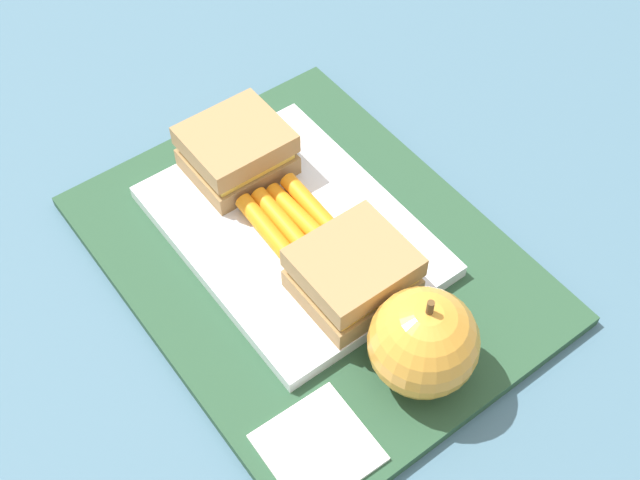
{
  "coord_description": "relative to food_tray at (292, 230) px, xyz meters",
  "views": [
    {
      "loc": [
        0.32,
        -0.23,
        0.54
      ],
      "look_at": [
        0.01,
        0.0,
        0.04
      ],
      "focal_mm": 46.05,
      "sensor_mm": 36.0,
      "label": 1
    }
  ],
  "objects": [
    {
      "name": "apple",
      "position": [
        0.16,
        -0.0,
        0.03
      ],
      "size": [
        0.08,
        0.08,
        0.09
      ],
      "color": "gold",
      "rests_on": "lunchbag_mat"
    },
    {
      "name": "carrot_sticks_bundle",
      "position": [
        0.0,
        -0.0,
        0.01
      ],
      "size": [
        0.08,
        0.06,
        0.02
      ],
      "color": "orange",
      "rests_on": "food_tray"
    },
    {
      "name": "sandwich_half_left",
      "position": [
        -0.08,
        0.0,
        0.03
      ],
      "size": [
        0.07,
        0.08,
        0.04
      ],
      "color": "#9E7A4C",
      "rests_on": "food_tray"
    },
    {
      "name": "paper_napkin",
      "position": [
        0.16,
        -0.09,
        -0.0
      ],
      "size": [
        0.07,
        0.07,
        0.0
      ],
      "primitive_type": "cube",
      "rotation": [
        0.0,
        0.0,
        -0.03
      ],
      "color": "white",
      "rests_on": "lunchbag_mat"
    },
    {
      "name": "ground_plane",
      "position": [
        0.03,
        0.0,
        -0.02
      ],
      "size": [
        2.4,
        2.4,
        0.0
      ],
      "primitive_type": "plane",
      "color": "#42667A"
    },
    {
      "name": "food_tray",
      "position": [
        0.0,
        0.0,
        0.0
      ],
      "size": [
        0.23,
        0.17,
        0.01
      ],
      "primitive_type": "cube",
      "color": "white",
      "rests_on": "lunchbag_mat"
    },
    {
      "name": "sandwich_half_right",
      "position": [
        0.08,
        0.0,
        0.03
      ],
      "size": [
        0.07,
        0.08,
        0.04
      ],
      "color": "#9E7A4C",
      "rests_on": "food_tray"
    },
    {
      "name": "lunchbag_mat",
      "position": [
        0.03,
        0.0,
        -0.01
      ],
      "size": [
        0.36,
        0.28,
        0.01
      ],
      "primitive_type": "cube",
      "color": "#284C33",
      "rests_on": "ground_plane"
    }
  ]
}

